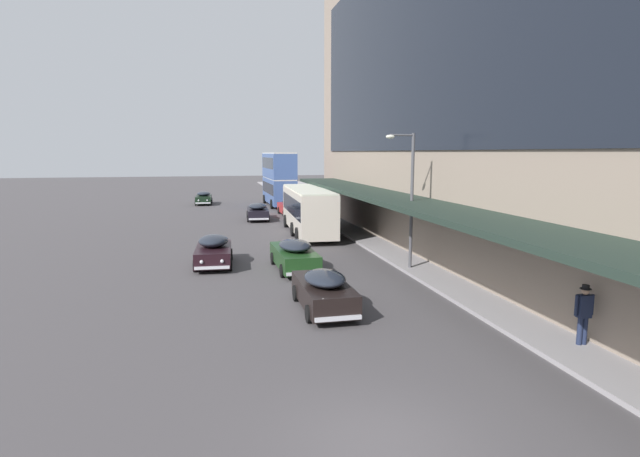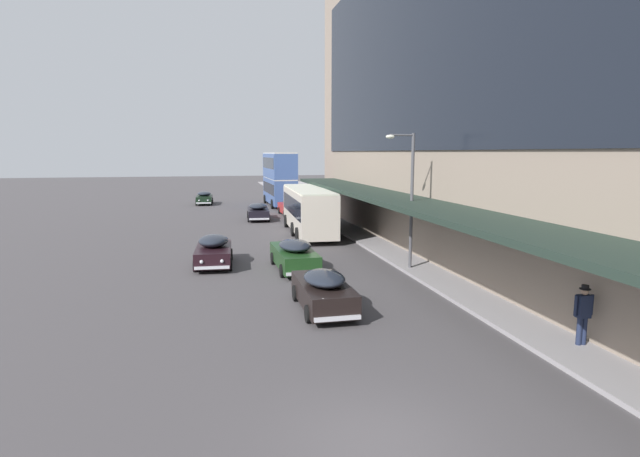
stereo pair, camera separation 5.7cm
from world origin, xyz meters
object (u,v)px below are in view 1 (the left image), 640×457
at_px(transit_bus_kerbside_rear, 308,208).
at_px(street_lamp, 409,190).
at_px(transit_bus_kerbside_front, 279,177).
at_px(pedestrian_at_kerb, 584,312).
at_px(sedan_oncoming_rear, 290,207).
at_px(sedan_lead_near, 294,255).
at_px(sedan_far_back, 324,290).
at_px(sedan_second_near, 204,198).
at_px(sedan_second_mid, 214,251).
at_px(sedan_lead_mid, 258,211).

bearing_deg(transit_bus_kerbside_rear, street_lamp, -77.79).
relative_size(transit_bus_kerbside_front, street_lamp, 1.41).
bearing_deg(pedestrian_at_kerb, sedan_oncoming_rear, 95.75).
height_order(sedan_lead_near, street_lamp, street_lamp).
distance_m(transit_bus_kerbside_front, sedan_far_back, 37.71).
distance_m(sedan_second_near, sedan_far_back, 41.11).
height_order(sedan_oncoming_rear, street_lamp, street_lamp).
bearing_deg(transit_bus_kerbside_front, sedan_second_mid, -104.49).
distance_m(sedan_lead_near, pedestrian_at_kerb, 13.88).
bearing_deg(sedan_oncoming_rear, sedan_far_back, -96.61).
distance_m(sedan_far_back, pedestrian_at_kerb, 8.69).
height_order(transit_bus_kerbside_rear, pedestrian_at_kerb, transit_bus_kerbside_rear).
bearing_deg(sedan_second_near, sedan_lead_mid, -72.03).
bearing_deg(pedestrian_at_kerb, transit_bus_kerbside_front, 94.39).
bearing_deg(transit_bus_kerbside_rear, sedan_lead_mid, 108.48).
bearing_deg(sedan_far_back, sedan_oncoming_rear, 83.39).
bearing_deg(transit_bus_kerbside_rear, transit_bus_kerbside_front, 88.21).
relative_size(sedan_oncoming_rear, sedan_far_back, 1.10).
xyz_separation_m(transit_bus_kerbside_rear, sedan_far_back, (-2.87, -17.62, -1.14)).
relative_size(sedan_lead_near, sedan_second_near, 1.12).
xyz_separation_m(sedan_lead_mid, sedan_far_back, (-0.02, -26.13, 0.02)).
height_order(sedan_second_near, sedan_lead_mid, sedan_lead_mid).
relative_size(sedan_lead_mid, sedan_far_back, 1.06).
distance_m(transit_bus_kerbside_rear, pedestrian_at_kerb, 23.38).
height_order(transit_bus_kerbside_front, street_lamp, street_lamp).
xyz_separation_m(sedan_lead_near, sedan_second_mid, (-3.99, 1.88, 0.01)).
relative_size(transit_bus_kerbside_rear, street_lamp, 1.60).
distance_m(sedan_lead_near, street_lamp, 6.57).
relative_size(sedan_lead_near, sedan_far_back, 1.10).
height_order(transit_bus_kerbside_front, pedestrian_at_kerb, transit_bus_kerbside_front).
height_order(sedan_second_near, street_lamp, street_lamp).
xyz_separation_m(transit_bus_kerbside_front, sedan_oncoming_rear, (-0.15, -8.70, -2.40)).
relative_size(sedan_second_mid, pedestrian_at_kerb, 2.36).
relative_size(sedan_second_mid, sedan_lead_mid, 0.92).
relative_size(sedan_lead_mid, street_lamp, 0.71).
relative_size(sedan_second_mid, street_lamp, 0.66).
bearing_deg(sedan_lead_mid, transit_bus_kerbside_rear, -71.52).
xyz_separation_m(sedan_far_back, street_lamp, (5.53, 5.31, 3.29)).
height_order(transit_bus_kerbside_front, sedan_lead_mid, transit_bus_kerbside_front).
bearing_deg(pedestrian_at_kerb, sedan_second_mid, 127.55).
bearing_deg(sedan_oncoming_rear, sedan_lead_near, -98.57).
bearing_deg(transit_bus_kerbside_front, sedan_second_near, 157.78).
distance_m(sedan_oncoming_rear, street_lamp, 23.79).
height_order(transit_bus_kerbside_front, sedan_second_mid, transit_bus_kerbside_front).
height_order(sedan_lead_near, sedan_lead_mid, sedan_lead_near).
relative_size(sedan_lead_near, pedestrian_at_kerb, 2.67).
height_order(sedan_lead_near, sedan_second_near, sedan_lead_near).
bearing_deg(sedan_second_near, transit_bus_kerbside_rear, -71.84).
distance_m(sedan_lead_mid, street_lamp, 21.79).
relative_size(transit_bus_kerbside_rear, sedan_second_mid, 2.45).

